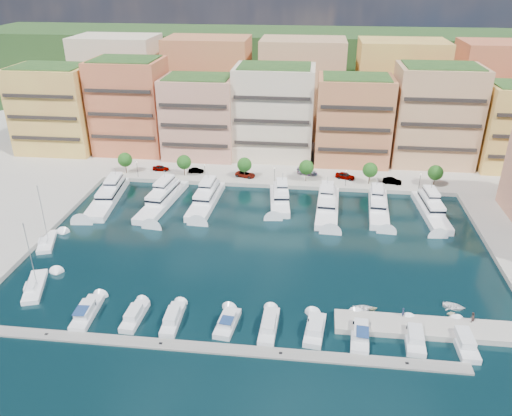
# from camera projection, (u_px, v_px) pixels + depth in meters

# --- Properties ---
(ground) EXTENTS (400.00, 400.00, 0.00)m
(ground) POSITION_uv_depth(u_px,v_px,m) (261.00, 248.00, 100.23)
(ground) COLOR black
(ground) RESTS_ON ground
(north_quay) EXTENTS (220.00, 64.00, 2.00)m
(north_quay) POSITION_uv_depth(u_px,v_px,m) (282.00, 147.00, 155.57)
(north_quay) COLOR #9E998E
(north_quay) RESTS_ON ground
(hillside) EXTENTS (240.00, 40.00, 58.00)m
(hillside) POSITION_uv_depth(u_px,v_px,m) (290.00, 108.00, 198.41)
(hillside) COLOR #233D19
(hillside) RESTS_ON ground
(south_pontoon) EXTENTS (72.00, 2.20, 0.35)m
(south_pontoon) POSITION_uv_depth(u_px,v_px,m) (220.00, 350.00, 73.76)
(south_pontoon) COLOR gray
(south_pontoon) RESTS_ON ground
(finger_pier) EXTENTS (32.00, 5.00, 2.00)m
(finger_pier) POSITION_uv_depth(u_px,v_px,m) (438.00, 331.00, 77.49)
(finger_pier) COLOR #9E998E
(finger_pier) RESTS_ON ground
(apartment_0) EXTENTS (22.00, 16.50, 24.80)m
(apartment_0) POSITION_uv_depth(u_px,v_px,m) (56.00, 109.00, 145.82)
(apartment_0) COLOR #E9CB55
(apartment_0) RESTS_ON north_quay
(apartment_1) EXTENTS (20.00, 16.50, 26.80)m
(apartment_1) POSITION_uv_depth(u_px,v_px,m) (130.00, 106.00, 144.90)
(apartment_1) COLOR #C66842
(apartment_1) RESTS_ON north_quay
(apartment_2) EXTENTS (20.00, 15.50, 22.80)m
(apartment_2) POSITION_uv_depth(u_px,v_px,m) (200.00, 117.00, 141.82)
(apartment_2) COLOR tan
(apartment_2) RESTS_ON north_quay
(apartment_3) EXTENTS (22.00, 16.50, 25.80)m
(apartment_3) POSITION_uv_depth(u_px,v_px,m) (274.00, 112.00, 140.78)
(apartment_3) COLOR beige
(apartment_3) RESTS_ON north_quay
(apartment_4) EXTENTS (20.00, 15.50, 23.80)m
(apartment_4) POSITION_uv_depth(u_px,v_px,m) (353.00, 120.00, 137.16)
(apartment_4) COLOR #BE6747
(apartment_4) RESTS_ON north_quay
(apartment_5) EXTENTS (22.00, 16.50, 26.80)m
(apartment_5) POSITION_uv_depth(u_px,v_px,m) (435.00, 115.00, 136.01)
(apartment_5) COLOR tan
(apartment_5) RESTS_ON north_quay
(backblock_0) EXTENTS (26.00, 18.00, 30.00)m
(backblock_0) POSITION_uv_depth(u_px,v_px,m) (120.00, 83.00, 164.93)
(backblock_0) COLOR beige
(backblock_0) RESTS_ON north_quay
(backblock_1) EXTENTS (26.00, 18.00, 30.00)m
(backblock_1) POSITION_uv_depth(u_px,v_px,m) (209.00, 85.00, 161.84)
(backblock_1) COLOR #BE6747
(backblock_1) RESTS_ON north_quay
(backblock_2) EXTENTS (26.00, 18.00, 30.00)m
(backblock_2) POSITION_uv_depth(u_px,v_px,m) (302.00, 88.00, 158.74)
(backblock_2) COLOR tan
(backblock_2) RESTS_ON north_quay
(backblock_3) EXTENTS (26.00, 18.00, 30.00)m
(backblock_3) POSITION_uv_depth(u_px,v_px,m) (398.00, 90.00, 155.64)
(backblock_3) COLOR #E9CB55
(backblock_3) RESTS_ON north_quay
(backblock_4) EXTENTS (26.00, 18.00, 30.00)m
(backblock_4) POSITION_uv_depth(u_px,v_px,m) (498.00, 93.00, 152.54)
(backblock_4) COLOR #C66842
(backblock_4) RESTS_ON north_quay
(tree_0) EXTENTS (3.80, 3.80, 5.65)m
(tree_0) POSITION_uv_depth(u_px,v_px,m) (125.00, 160.00, 132.18)
(tree_0) COLOR #473323
(tree_0) RESTS_ON north_quay
(tree_1) EXTENTS (3.80, 3.80, 5.65)m
(tree_1) POSITION_uv_depth(u_px,v_px,m) (184.00, 162.00, 130.53)
(tree_1) COLOR #473323
(tree_1) RESTS_ON north_quay
(tree_2) EXTENTS (3.80, 3.80, 5.65)m
(tree_2) POSITION_uv_depth(u_px,v_px,m) (244.00, 165.00, 128.87)
(tree_2) COLOR #473323
(tree_2) RESTS_ON north_quay
(tree_3) EXTENTS (3.80, 3.80, 5.65)m
(tree_3) POSITION_uv_depth(u_px,v_px,m) (306.00, 167.00, 127.22)
(tree_3) COLOR #473323
(tree_3) RESTS_ON north_quay
(tree_4) EXTENTS (3.80, 3.80, 5.65)m
(tree_4) POSITION_uv_depth(u_px,v_px,m) (370.00, 170.00, 125.57)
(tree_4) COLOR #473323
(tree_4) RESTS_ON north_quay
(tree_5) EXTENTS (3.80, 3.80, 5.65)m
(tree_5) POSITION_uv_depth(u_px,v_px,m) (435.00, 173.00, 123.91)
(tree_5) COLOR #473323
(tree_5) RESTS_ON north_quay
(lamppost_0) EXTENTS (0.30, 0.30, 4.20)m
(lamppost_0) POSITION_uv_depth(u_px,v_px,m) (137.00, 167.00, 130.12)
(lamppost_0) COLOR black
(lamppost_0) RESTS_ON north_quay
(lamppost_1) EXTENTS (0.30, 0.30, 4.20)m
(lamppost_1) POSITION_uv_depth(u_px,v_px,m) (205.00, 170.00, 128.26)
(lamppost_1) COLOR black
(lamppost_1) RESTS_ON north_quay
(lamppost_2) EXTENTS (0.30, 0.30, 4.20)m
(lamppost_2) POSITION_uv_depth(u_px,v_px,m) (274.00, 173.00, 126.40)
(lamppost_2) COLOR black
(lamppost_2) RESTS_ON north_quay
(lamppost_3) EXTENTS (0.30, 0.30, 4.20)m
(lamppost_3) POSITION_uv_depth(u_px,v_px,m) (346.00, 176.00, 124.54)
(lamppost_3) COLOR black
(lamppost_3) RESTS_ON north_quay
(lamppost_4) EXTENTS (0.30, 0.30, 4.20)m
(lamppost_4) POSITION_uv_depth(u_px,v_px,m) (420.00, 179.00, 122.68)
(lamppost_4) COLOR black
(lamppost_4) RESTS_ON north_quay
(yacht_0) EXTENTS (7.11, 23.04, 7.30)m
(yacht_0) POSITION_uv_depth(u_px,v_px,m) (109.00, 195.00, 120.36)
(yacht_0) COLOR white
(yacht_0) RESTS_ON ground
(yacht_1) EXTENTS (7.45, 23.40, 7.30)m
(yacht_1) POSITION_uv_depth(u_px,v_px,m) (163.00, 199.00, 118.81)
(yacht_1) COLOR white
(yacht_1) RESTS_ON ground
(yacht_2) EXTENTS (5.82, 20.43, 7.30)m
(yacht_2) POSITION_uv_depth(u_px,v_px,m) (206.00, 198.00, 118.90)
(yacht_2) COLOR white
(yacht_2) RESTS_ON ground
(yacht_3) EXTENTS (5.94, 16.25, 7.30)m
(yacht_3) POSITION_uv_depth(u_px,v_px,m) (280.00, 198.00, 118.87)
(yacht_3) COLOR white
(yacht_3) RESTS_ON ground
(yacht_4) EXTENTS (5.90, 21.05, 7.30)m
(yacht_4) POSITION_uv_depth(u_px,v_px,m) (328.00, 205.00, 115.68)
(yacht_4) COLOR white
(yacht_4) RESTS_ON ground
(yacht_5) EXTENTS (5.57, 19.42, 7.30)m
(yacht_5) POSITION_uv_depth(u_px,v_px,m) (378.00, 206.00, 115.16)
(yacht_5) COLOR white
(yacht_5) RESTS_ON ground
(yacht_6) EXTENTS (5.74, 20.09, 7.30)m
(yacht_6) POSITION_uv_depth(u_px,v_px,m) (431.00, 209.00, 113.68)
(yacht_6) COLOR white
(yacht_6) RESTS_ON ground
(cruiser_1) EXTENTS (3.19, 9.05, 2.66)m
(cruiser_1) POSITION_uv_depth(u_px,v_px,m) (87.00, 313.00, 80.68)
(cruiser_1) COLOR silver
(cruiser_1) RESTS_ON ground
(cruiser_2) EXTENTS (2.75, 7.71, 2.55)m
(cruiser_2) POSITION_uv_depth(u_px,v_px,m) (135.00, 316.00, 79.89)
(cruiser_2) COLOR silver
(cruiser_2) RESTS_ON ground
(cruiser_3) EXTENTS (2.57, 8.16, 2.55)m
(cruiser_3) POSITION_uv_depth(u_px,v_px,m) (173.00, 319.00, 79.24)
(cruiser_3) COLOR silver
(cruiser_3) RESTS_ON ground
(cruiser_4) EXTENTS (3.53, 7.37, 2.66)m
(cruiser_4) POSITION_uv_depth(u_px,v_px,m) (227.00, 323.00, 78.32)
(cruiser_4) COLOR silver
(cruiser_4) RESTS_ON ground
(cruiser_5) EXTENTS (2.82, 8.75, 2.55)m
(cruiser_5) POSITION_uv_depth(u_px,v_px,m) (269.00, 327.00, 77.65)
(cruiser_5) COLOR silver
(cruiser_5) RESTS_ON ground
(cruiser_6) EXTENTS (3.61, 7.95, 2.55)m
(cruiser_6) POSITION_uv_depth(u_px,v_px,m) (315.00, 330.00, 76.92)
(cruiser_6) COLOR silver
(cruiser_6) RESTS_ON ground
(cruiser_7) EXTENTS (3.38, 9.22, 2.66)m
(cruiser_7) POSITION_uv_depth(u_px,v_px,m) (360.00, 333.00, 76.17)
(cruiser_7) COLOR silver
(cruiser_7) RESTS_ON ground
(cruiser_8) EXTENTS (3.24, 8.10, 2.55)m
(cruiser_8) POSITION_uv_depth(u_px,v_px,m) (414.00, 337.00, 75.37)
(cruiser_8) COLOR silver
(cruiser_8) RESTS_ON ground
(cruiser_9) EXTENTS (2.99, 8.96, 2.55)m
(cruiser_9) POSITION_uv_depth(u_px,v_px,m) (463.00, 341.00, 74.62)
(cruiser_9) COLOR silver
(cruiser_9) RESTS_ON ground
(sailboat_0) EXTENTS (5.79, 10.28, 13.20)m
(sailboat_0) POSITION_uv_depth(u_px,v_px,m) (35.00, 287.00, 87.53)
(sailboat_0) COLOR white
(sailboat_0) RESTS_ON ground
(sailboat_1) EXTENTS (5.49, 9.15, 13.20)m
(sailboat_1) POSITION_uv_depth(u_px,v_px,m) (47.00, 242.00, 101.65)
(sailboat_1) COLOR white
(sailboat_1) RESTS_ON ground
(tender_0) EXTENTS (4.26, 3.57, 0.76)m
(tender_0) POSITION_uv_depth(u_px,v_px,m) (362.00, 309.00, 81.96)
(tender_0) COLOR white
(tender_0) RESTS_ON ground
(tender_3) EXTENTS (1.75, 1.60, 0.78)m
(tender_3) POSITION_uv_depth(u_px,v_px,m) (451.00, 313.00, 80.87)
(tender_3) COLOR beige
(tender_3) RESTS_ON ground
(tender_1) EXTENTS (1.94, 1.77, 0.88)m
(tender_1) POSITION_uv_depth(u_px,v_px,m) (372.00, 308.00, 81.96)
(tender_1) COLOR beige
(tender_1) RESTS_ON ground
(tender_2) EXTENTS (4.16, 3.43, 0.75)m
(tender_2) POSITION_uv_depth(u_px,v_px,m) (454.00, 306.00, 82.51)
(tender_2) COLOR white
(tender_2) RESTS_ON ground
(car_0) EXTENTS (4.40, 1.81, 1.49)m
(car_0) POSITION_uv_depth(u_px,v_px,m) (161.00, 168.00, 134.94)
(car_0) COLOR gray
(car_0) RESTS_ON north_quay
(car_1) EXTENTS (4.10, 1.65, 1.32)m
(car_1) POSITION_uv_depth(u_px,v_px,m) (196.00, 170.00, 133.56)
(car_1) COLOR gray
(car_1) RESTS_ON north_quay
(car_2) EXTENTS (5.68, 3.62, 1.46)m
(car_2) POSITION_uv_depth(u_px,v_px,m) (245.00, 174.00, 130.96)
(car_2) COLOR gray
(car_2) RESTS_ON north_quay
(car_3) EXTENTS (5.66, 2.95, 1.57)m
(car_3) POSITION_uv_depth(u_px,v_px,m) (307.00, 172.00, 132.40)
(car_3) COLOR gray
(car_3) RESTS_ON north_quay
(car_4) EXTENTS (5.39, 3.56, 1.70)m
(car_4) POSITION_uv_depth(u_px,v_px,m) (345.00, 176.00, 129.77)
(car_4) COLOR gray
(car_4) RESTS_ON north_quay
(car_5) EXTENTS (4.95, 2.56, 1.55)m
(car_5) POSITION_uv_depth(u_px,v_px,m) (392.00, 181.00, 126.82)
(car_5) COLOR gray
(car_5) RESTS_ON north_quay
(person_0) EXTENTS (0.48, 0.63, 1.57)m
(person_0) POSITION_uv_depth(u_px,v_px,m) (403.00, 312.00, 78.90)
(person_0) COLOR #262F4D
(person_0) RESTS_ON finger_pier
(person_1) EXTENTS (1.08, 1.04, 1.76)m
(person_1) POSITION_uv_depth(u_px,v_px,m) (472.00, 317.00, 77.64)
(person_1) COLOR #4A332C
(person_1) RESTS_ON finger_pier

